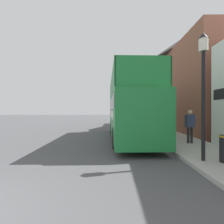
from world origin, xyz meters
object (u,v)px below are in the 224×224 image
object	(u,v)px
parked_car_ahead_of_bus	(126,121)
lamp_post_second	(149,93)
pedestrian_third	(190,123)
tour_bus	(129,112)
lamp_post_nearest	(203,72)

from	to	relation	value
parked_car_ahead_of_bus	lamp_post_second	xyz separation A→B (m)	(1.59, -5.70, 2.78)
lamp_post_second	pedestrian_third	bearing A→B (deg)	-78.13
tour_bus	parked_car_ahead_of_bus	distance (m)	8.96
pedestrian_third	lamp_post_nearest	size ratio (longest dim) A/B	0.40
tour_bus	lamp_post_nearest	distance (m)	6.37
pedestrian_third	lamp_post_second	size ratio (longest dim) A/B	0.37
parked_car_ahead_of_bus	lamp_post_second	world-z (taller)	lamp_post_second
lamp_post_second	tour_bus	bearing A→B (deg)	-122.77
lamp_post_nearest	lamp_post_second	world-z (taller)	lamp_post_second
pedestrian_third	parked_car_ahead_of_bus	bearing A→B (deg)	103.78
tour_bus	parked_car_ahead_of_bus	xyz separation A→B (m)	(0.45, 8.87, -1.14)
pedestrian_third	lamp_post_nearest	distance (m)	4.15
pedestrian_third	lamp_post_second	bearing A→B (deg)	101.87
tour_bus	pedestrian_third	size ratio (longest dim) A/B	5.64
tour_bus	lamp_post_second	size ratio (longest dim) A/B	2.10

